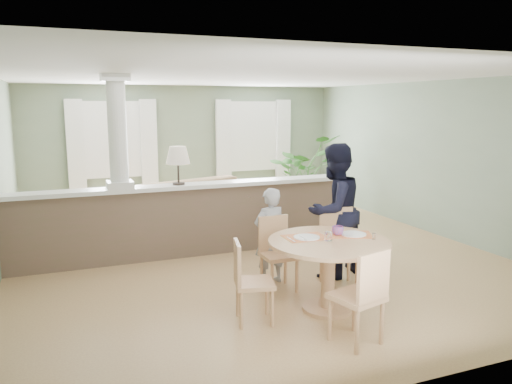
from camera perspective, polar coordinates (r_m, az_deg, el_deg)
name	(u,v)px	position (r m, az deg, el deg)	size (l,w,h in m)	color
ground	(249,252)	(7.88, -0.77, -6.90)	(8.00, 8.00, 0.00)	tan
room_shell	(234,134)	(8.14, -2.58, 6.61)	(7.02, 8.02, 2.71)	gray
pony_wall	(184,211)	(7.61, -8.28, -2.12)	(5.32, 0.38, 2.70)	brown
sofa	(199,204)	(9.58, -6.58, -1.35)	(2.87, 1.12, 0.84)	#836547
houseplant	(302,173)	(10.80, 5.27, 2.15)	(1.49, 1.29, 1.65)	#396F2C
dining_table	(329,255)	(5.63, 8.32, -7.09)	(1.34, 1.34, 0.92)	tan
chair_far_boy	(277,249)	(6.28, 2.38, -6.56)	(0.41, 0.41, 0.91)	tan
chair_far_man	(338,243)	(6.47, 9.34, -5.78)	(0.55, 0.55, 0.99)	tan
chair_near	(363,293)	(4.92, 12.11, -11.23)	(0.53, 0.53, 0.96)	tan
chair_side	(248,278)	(5.32, -0.94, -9.82)	(0.48, 0.48, 0.88)	tan
child_person	(270,236)	(6.42, 1.59, -5.04)	(0.46, 0.30, 1.25)	#939397
man_person	(334,211)	(6.70, 8.89, -2.13)	(0.87, 0.68, 1.79)	black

